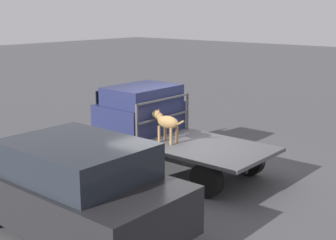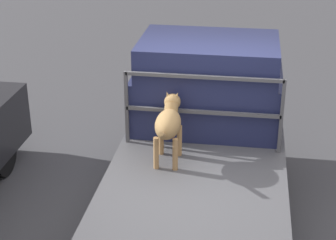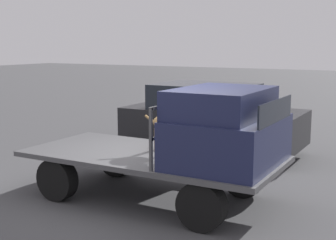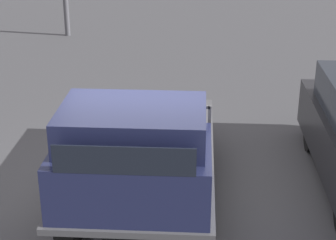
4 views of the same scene
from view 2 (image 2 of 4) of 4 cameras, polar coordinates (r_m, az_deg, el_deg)
name	(u,v)px [view 2 (image 2 of 4)]	position (r m, az deg, el deg)	size (l,w,h in m)	color
ground_plane	(196,225)	(6.63, 2.82, -10.65)	(80.00, 80.00, 0.00)	#474749
flatbed_truck	(197,184)	(6.32, 2.92, -6.46)	(4.17, 1.96, 0.75)	black
truck_cab	(208,83)	(7.17, 4.12, 3.77)	(1.43, 1.84, 1.12)	#1E2347
truck_headboard	(203,101)	(6.45, 3.57, 1.98)	(0.04, 1.84, 0.90)	#4C4C4F
dog	(169,122)	(6.21, 0.08, -0.22)	(0.92, 0.28, 0.73)	#9E7547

